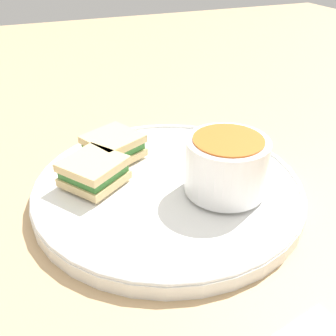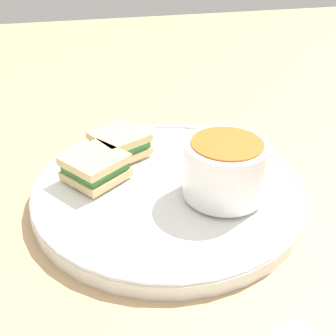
# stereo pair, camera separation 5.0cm
# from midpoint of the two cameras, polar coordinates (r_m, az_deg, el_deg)

# --- Properties ---
(ground_plane) EXTENTS (2.40, 2.40, 0.00)m
(ground_plane) POSITION_cam_midpoint_polar(r_m,az_deg,el_deg) (0.52, -2.74, -4.01)
(ground_plane) COLOR tan
(plate) EXTENTS (0.35, 0.35, 0.02)m
(plate) POSITION_cam_midpoint_polar(r_m,az_deg,el_deg) (0.52, -2.77, -2.96)
(plate) COLOR white
(plate) RESTS_ON ground_plane
(soup_bowl) EXTENTS (0.10, 0.10, 0.07)m
(soup_bowl) POSITION_cam_midpoint_polar(r_m,az_deg,el_deg) (0.48, 5.52, 0.40)
(soup_bowl) COLOR white
(soup_bowl) RESTS_ON plate
(spoon) EXTENTS (0.13, 0.03, 0.01)m
(spoon) POSITION_cam_midpoint_polar(r_m,az_deg,el_deg) (0.58, 3.36, 2.72)
(spoon) COLOR silver
(spoon) RESTS_ON plate
(sandwich_half_near) EXTENTS (0.09, 0.09, 0.03)m
(sandwich_half_near) POSITION_cam_midpoint_polar(r_m,az_deg,el_deg) (0.57, -10.45, 3.10)
(sandwich_half_near) COLOR #DBBC7F
(sandwich_half_near) RESTS_ON plate
(sandwich_half_far) EXTENTS (0.10, 0.10, 0.03)m
(sandwich_half_far) POSITION_cam_midpoint_polar(r_m,az_deg,el_deg) (0.51, -13.50, -0.52)
(sandwich_half_far) COLOR #DBBC7F
(sandwich_half_far) RESTS_ON plate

